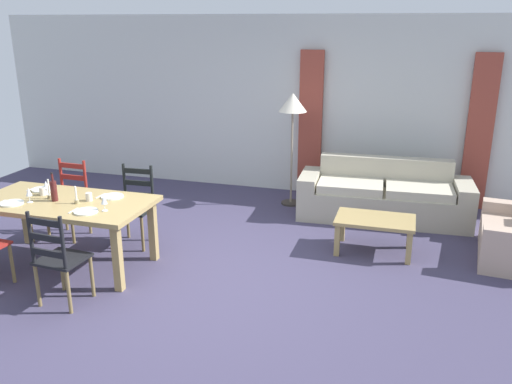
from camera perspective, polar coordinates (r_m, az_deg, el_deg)
ground_plane at (r=5.73m, az=-5.68°, el=-9.14°), size 9.60×9.60×0.02m
wall_far at (r=8.34m, az=2.63°, el=9.37°), size 9.60×0.16×2.70m
curtain_panel_left at (r=8.14m, az=5.90°, el=7.30°), size 0.35×0.08×2.20m
curtain_panel_right at (r=8.06m, az=22.99°, el=5.87°), size 0.35×0.08×2.20m
dining_table at (r=6.08m, az=-20.04°, el=-1.65°), size 1.90×0.96×0.75m
dining_chair_near_right at (r=5.31m, az=-20.59°, el=-6.73°), size 0.45×0.43×0.96m
dining_chair_far_left at (r=6.97m, az=-19.52°, el=-0.75°), size 0.43×0.41×0.96m
dining_chair_far_right at (r=6.51m, az=-12.92°, el=-1.46°), size 0.44×0.42×0.96m
dinner_plate_near_left at (r=6.15m, az=-24.88°, el=-1.11°), size 0.24×0.24×0.02m
fork_near_left at (r=6.25m, az=-25.91°, el=-1.02°), size 0.03×0.17×0.01m
dinner_plate_near_right at (r=5.61m, az=-17.90°, el=-2.02°), size 0.24×0.24×0.02m
fork_near_right at (r=5.69m, az=-19.15°, el=-1.91°), size 0.02×0.17×0.01m
dinner_plate_far_left at (r=6.51m, az=-22.05°, el=0.26°), size 0.24×0.24×0.02m
fork_far_left at (r=6.60m, az=-23.07°, el=0.32°), size 0.02×0.17×0.01m
dinner_plate_far_right at (r=6.00m, az=-15.27°, el=-0.47°), size 0.24×0.24×0.02m
fork_far_right at (r=6.08m, az=-16.47°, el=-0.40°), size 0.03×0.17×0.01m
wine_bottle at (r=6.04m, az=-21.02°, el=0.17°), size 0.07×0.07×0.32m
wine_glass_near_left at (r=6.09m, az=-23.36°, el=-0.05°), size 0.06×0.06×0.16m
wine_glass_near_right at (r=5.56m, az=-16.11°, el=-0.89°), size 0.06×0.06×0.16m
wine_glass_far_left at (r=6.30m, az=-21.75°, el=0.70°), size 0.06×0.06×0.16m
coffee_cup_primary at (r=5.94m, az=-17.61°, el=-0.50°), size 0.07×0.07×0.09m
coffee_cup_secondary at (r=6.31m, az=-22.08°, el=0.07°), size 0.07×0.07×0.09m
candle_tall at (r=6.16m, az=-21.43°, el=-0.13°), size 0.05×0.05×0.22m
candle_short at (r=5.89m, az=-18.83°, el=-0.71°), size 0.05×0.05×0.19m
couch at (r=7.45m, az=13.63°, el=-0.54°), size 2.32×0.92×0.80m
coffee_table at (r=6.29m, az=12.74°, el=-3.34°), size 0.90×0.56×0.42m
standing_lamp at (r=7.54m, az=3.98°, el=8.90°), size 0.40×0.40×1.64m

